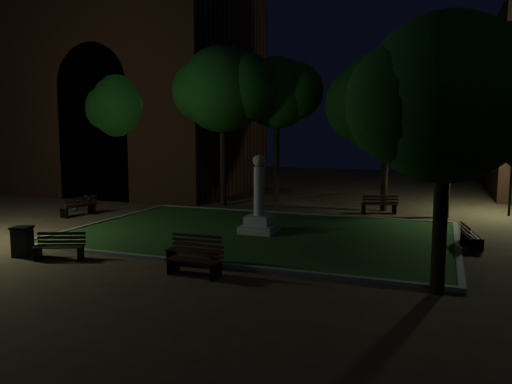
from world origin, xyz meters
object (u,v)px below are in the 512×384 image
bench_far_side (379,205)px  bench_near_right (194,251)px  trash_bin (22,241)px  bicycle (83,203)px  monument (259,211)px  bench_near_left (195,261)px  bench_left_side (79,207)px  bench_right_side (470,236)px  bench_west_near (60,247)px

bench_far_side → bench_near_right: bearing=49.7°
bench_near_right → trash_bin: size_ratio=1.70×
bench_near_right → bicycle: 12.79m
monument → bench_near_right: 5.22m
bench_near_right → bench_far_side: 12.84m
trash_bin → monument: bearing=45.3°
bench_near_left → bench_near_right: (-0.60, 1.04, 0.01)m
bench_left_side → bicycle: 1.43m
bench_right_side → bench_near_right: bearing=115.2°
bench_near_left → trash_bin: bearing=-174.5°
bench_far_side → trash_bin: (-10.20, -13.19, 0.05)m
bench_west_near → monument: bearing=30.2°
bench_near_left → bench_far_side: size_ratio=0.90×
bicycle → bench_far_side: bearing=-65.6°
monument → bench_left_side: (-9.96, 0.99, -0.50)m
monument → bench_right_side: size_ratio=2.04×
bench_near_right → bench_right_side: bench_near_right is taller
bench_left_side → bench_near_right: bearing=73.3°
monument → trash_bin: (-6.20, -6.27, -0.44)m
monument → bench_far_side: 8.01m
bench_left_side → bench_right_side: bearing=104.6°
bench_left_side → bicycle: (-0.77, 1.20, 0.00)m
bench_right_side → bench_far_side: bearing=22.8°
bench_far_side → bench_right_side: bearing=101.6°
bench_far_side → trash_bin: trash_bin is taller
bench_far_side → bicycle: 15.48m
trash_bin → bicycle: trash_bin is taller
bench_left_side → bench_right_side: bench_left_side is taller
monument → bench_right_side: (8.03, 0.60, -0.57)m
bench_near_right → bench_right_side: size_ratio=1.10×
bench_west_near → bench_right_side: size_ratio=1.07×
bench_near_right → bench_far_side: bearing=68.3°
trash_bin → bench_left_side: bearing=117.4°
bench_right_side → bench_near_left: bearing=121.8°
bench_near_right → bench_left_side: 11.47m
trash_bin → bench_right_side: bearing=25.8°
bench_west_near → bench_left_side: (-5.21, 7.11, 0.05)m
bench_right_side → trash_bin: (-14.23, -6.87, 0.13)m
bench_right_side → trash_bin: trash_bin is taller
bench_right_side → trash_bin: 15.80m
bench_left_side → bench_far_side: bearing=128.9°
bench_west_near → trash_bin: 1.46m
bench_near_right → trash_bin: (-5.91, -1.08, 0.08)m
bench_left_side → bench_far_side: bench_far_side is taller
trash_bin → bench_near_right: bearing=10.4°
bench_left_side → bench_west_near: bearing=52.1°
bench_near_right → bench_west_near: bearing=-170.2°
bench_near_right → bench_left_side: bearing=145.3°
bench_near_left → bench_right_side: (7.71, 6.82, -0.04)m
bench_west_near → bench_far_side: bearing=34.2°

